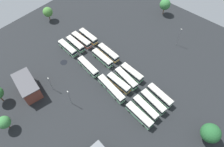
% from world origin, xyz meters
% --- Properties ---
extents(ground_plane, '(122.56, 122.56, 0.00)m').
position_xyz_m(ground_plane, '(0.00, 0.00, 0.00)').
color(ground_plane, black).
extents(bus_row0_slot0, '(11.01, 3.33, 3.52)m').
position_xyz_m(bus_row0_slot0, '(-23.13, -3.53, 1.86)').
color(bus_row0_slot0, silver).
rests_on(bus_row0_slot0, ground_plane).
extents(bus_row0_slot1, '(10.83, 3.46, 3.52)m').
position_xyz_m(bus_row0_slot1, '(-22.42, 0.56, 1.86)').
color(bus_row0_slot1, silver).
rests_on(bus_row0_slot1, ground_plane).
extents(bus_row0_slot2, '(11.58, 3.18, 3.52)m').
position_xyz_m(bus_row0_slot2, '(-22.19, 4.31, 1.86)').
color(bus_row0_slot2, silver).
rests_on(bus_row0_slot2, ground_plane).
extents(bus_row0_slot3, '(11.16, 3.42, 3.52)m').
position_xyz_m(bus_row0_slot3, '(-21.53, 8.17, 1.86)').
color(bus_row0_slot3, silver).
rests_on(bus_row0_slot3, ground_plane).
extents(bus_row1_slot0, '(11.70, 4.05, 3.52)m').
position_xyz_m(bus_row1_slot0, '(-8.12, -4.96, 1.86)').
color(bus_row1_slot0, silver).
rests_on(bus_row1_slot0, ground_plane).
extents(bus_row1_slot2, '(11.30, 3.65, 3.52)m').
position_xyz_m(bus_row1_slot2, '(-6.88, 2.66, 1.86)').
color(bus_row1_slot2, silver).
rests_on(bus_row1_slot2, ground_plane).
extents(bus_row1_slot3, '(11.72, 3.72, 3.52)m').
position_xyz_m(bus_row1_slot3, '(-7.03, 6.75, 1.86)').
color(bus_row1_slot3, silver).
rests_on(bus_row1_slot3, ground_plane).
extents(bus_row2_slot0, '(14.37, 4.84, 3.52)m').
position_xyz_m(bus_row2_slot0, '(6.63, -6.65, 1.86)').
color(bus_row2_slot0, silver).
rests_on(bus_row2_slot0, ground_plane).
extents(bus_row2_slot1, '(11.04, 3.17, 3.52)m').
position_xyz_m(bus_row2_slot1, '(7.18, -2.63, 1.86)').
color(bus_row2_slot1, silver).
rests_on(bus_row2_slot1, ground_plane).
extents(bus_row2_slot2, '(11.71, 4.54, 3.52)m').
position_xyz_m(bus_row2_slot2, '(7.95, 1.10, 1.86)').
color(bus_row2_slot2, silver).
rests_on(bus_row2_slot2, ground_plane).
extents(bus_row2_slot3, '(10.72, 3.38, 3.52)m').
position_xyz_m(bus_row2_slot3, '(7.97, 4.96, 1.86)').
color(bus_row2_slot3, silver).
rests_on(bus_row2_slot3, ground_plane).
extents(bus_row3_slot0, '(11.67, 3.84, 3.52)m').
position_xyz_m(bus_row3_slot0, '(21.75, -8.30, 1.86)').
color(bus_row3_slot0, silver).
rests_on(bus_row3_slot0, ground_plane).
extents(bus_row3_slot1, '(11.37, 4.28, 3.52)m').
position_xyz_m(bus_row3_slot1, '(21.79, -4.46, 1.86)').
color(bus_row3_slot1, silver).
rests_on(bus_row3_slot1, ground_plane).
extents(bus_row3_slot2, '(11.44, 4.45, 3.52)m').
position_xyz_m(bus_row3_slot2, '(22.39, -0.47, 1.86)').
color(bus_row3_slot2, silver).
rests_on(bus_row3_slot2, ground_plane).
extents(bus_row3_slot3, '(11.41, 4.15, 3.52)m').
position_xyz_m(bus_row3_slot3, '(22.77, 3.56, 1.86)').
color(bus_row3_slot3, silver).
rests_on(bus_row3_slot3, ground_plane).
extents(depot_building, '(13.80, 9.07, 6.76)m').
position_xyz_m(depot_building, '(-17.72, -28.19, 3.40)').
color(depot_building, brown).
rests_on(depot_building, ground_plane).
extents(lamp_post_by_building, '(0.56, 0.28, 9.70)m').
position_xyz_m(lamp_post_by_building, '(12.54, 33.58, 5.27)').
color(lamp_post_by_building, slate).
rests_on(lamp_post_by_building, ground_plane).
extents(lamp_post_far_corner, '(0.56, 0.28, 8.66)m').
position_xyz_m(lamp_post_far_corner, '(-1.19, -20.85, 4.75)').
color(lamp_post_far_corner, slate).
rests_on(lamp_post_far_corner, ground_plane).
extents(lamp_post_near_entrance, '(0.56, 0.28, 7.59)m').
position_xyz_m(lamp_post_near_entrance, '(-11.77, -21.60, 4.21)').
color(lamp_post_near_entrance, slate).
rests_on(lamp_post_near_entrance, ground_plane).
extents(tree_northwest, '(6.44, 6.44, 8.26)m').
position_xyz_m(tree_northwest, '(43.50, 0.74, 5.04)').
color(tree_northwest, brown).
rests_on(tree_northwest, ground_plane).
extents(tree_north_edge, '(5.66, 5.66, 8.73)m').
position_xyz_m(tree_north_edge, '(-5.31, 49.72, 5.88)').
color(tree_north_edge, brown).
rests_on(tree_north_edge, ground_plane).
extents(tree_south_edge, '(4.40, 4.40, 6.85)m').
position_xyz_m(tree_south_edge, '(-10.37, -42.01, 4.63)').
color(tree_south_edge, brown).
rests_on(tree_south_edge, ground_plane).
extents(tree_northeast, '(4.99, 4.99, 7.53)m').
position_xyz_m(tree_northeast, '(-47.68, 4.89, 5.02)').
color(tree_northeast, brown).
rests_on(tree_northeast, ground_plane).
extents(puddle_near_shelter, '(2.80, 2.80, 0.01)m').
position_xyz_m(puddle_near_shelter, '(5.55, 7.55, 0.00)').
color(puddle_near_shelter, black).
rests_on(puddle_near_shelter, ground_plane).
extents(puddle_centre_drain, '(3.21, 3.21, 0.01)m').
position_xyz_m(puddle_centre_drain, '(-19.24, -9.57, 0.00)').
color(puddle_centre_drain, black).
rests_on(puddle_centre_drain, ground_plane).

